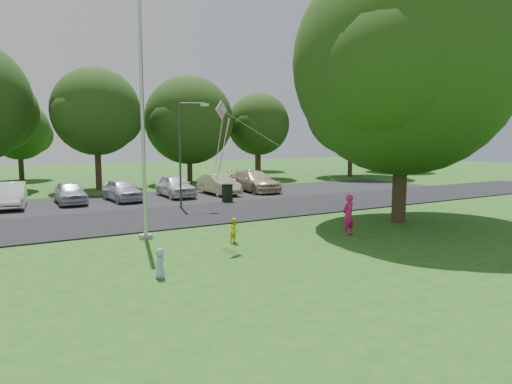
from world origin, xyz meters
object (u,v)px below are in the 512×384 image
street_lamp (184,144)px  child_yellow (235,230)px  trash_can (227,193)px  woman (348,215)px  kite (224,123)px  flagpole (143,126)px  child_blue (160,263)px  big_tree (404,69)px

street_lamp → child_yellow: bearing=-80.8°
trash_can → woman: woman is taller
child_yellow → kite: (-0.30, 0.18, 3.77)m
woman → kite: kite is taller
flagpole → kite: 3.09m
street_lamp → woman: size_ratio=3.58×
trash_can → kite: size_ratio=0.21×
flagpole → woman: size_ratio=6.34×
woman → child_yellow: size_ratio=1.74×
child_blue → kite: bearing=-24.7°
kite → woman: bearing=-42.1°
child_blue → kite: (3.34, 2.83, 3.82)m
flagpole → big_tree: bearing=-12.7°
trash_can → child_yellow: bearing=-115.1°
woman → child_blue: 8.14m
street_lamp → woman: 10.25m
big_tree → woman: 7.05m
trash_can → kite: 10.98m
child_blue → woman: bearing=-53.7°
trash_can → child_blue: 14.48m
big_tree → woman: big_tree is taller
flagpole → kite: (2.24, -2.13, 0.06)m
big_tree → child_blue: bearing=-167.8°
flagpole → street_lamp: (3.97, 6.10, -0.77)m
woman → trash_can: bearing=-101.2°
trash_can → kite: (-4.71, -9.21, 3.69)m
street_lamp → child_yellow: (-1.43, -8.42, -2.94)m
woman → child_blue: size_ratio=1.93×
child_blue → flagpole: bearing=12.5°
flagpole → child_yellow: flagpole is taller
child_yellow → child_blue: size_ratio=1.11×
woman → child_blue: (-7.97, -1.59, -0.38)m
child_blue → kite: kite is taller
flagpole → trash_can: size_ratio=9.35×
flagpole → kite: size_ratio=1.99×
flagpole → kite: flagpole is taller
child_yellow → trash_can: bearing=43.2°
flagpole → street_lamp: flagpole is taller
street_lamp → big_tree: bearing=-32.9°
flagpole → woman: flagpole is taller
street_lamp → kite: size_ratio=1.13×
flagpole → street_lamp: size_ratio=1.77×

